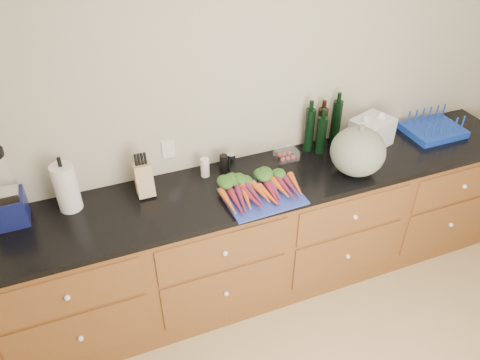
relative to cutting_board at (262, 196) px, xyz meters
name	(u,v)px	position (x,y,z in m)	size (l,w,h in m)	color
wall_back	(254,106)	(0.15, 0.48, 0.35)	(4.10, 0.05, 2.60)	#B9B199
cabinets	(270,234)	(0.15, 0.16, -0.50)	(3.60, 0.64, 0.90)	brown
countertop	(273,180)	(0.15, 0.16, -0.03)	(3.64, 0.62, 0.04)	black
cutting_board	(262,196)	(0.00, 0.00, 0.00)	(0.46, 0.35, 0.01)	#2639AA
carrots	(260,188)	(0.00, 0.04, 0.03)	(0.49, 0.33, 0.06)	orange
squash	(358,151)	(0.67, 0.02, 0.15)	(0.35, 0.35, 0.32)	#5C6A59
blender_appliance	(3,193)	(-1.41, 0.32, 0.20)	(0.19, 0.19, 0.47)	#10154B
paper_towel	(66,188)	(-1.09, 0.32, 0.14)	(0.13, 0.13, 0.30)	silver
knife_block	(144,180)	(-0.65, 0.30, 0.10)	(0.10, 0.10, 0.20)	tan
grinder_salt	(205,167)	(-0.25, 0.34, 0.06)	(0.06, 0.06, 0.13)	white
grinder_pepper	(223,164)	(-0.13, 0.34, 0.06)	(0.05, 0.05, 0.13)	black
canister_chrome	(231,162)	(-0.07, 0.34, 0.05)	(0.05, 0.05, 0.12)	silver
tomato_box	(286,154)	(0.32, 0.33, 0.03)	(0.14, 0.12, 0.07)	white
bottles	(322,129)	(0.61, 0.37, 0.15)	(0.28, 0.14, 0.33)	black
grocery_bag	(371,132)	(0.96, 0.28, 0.09)	(0.27, 0.22, 0.20)	white
dish_rack	(433,128)	(1.48, 0.24, 0.03)	(0.40, 0.32, 0.16)	#1234A4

